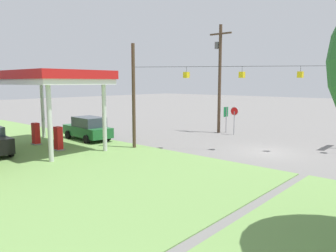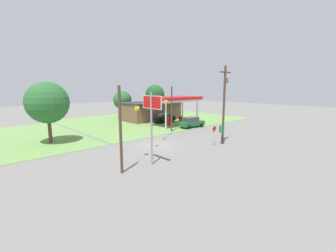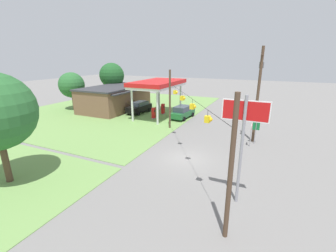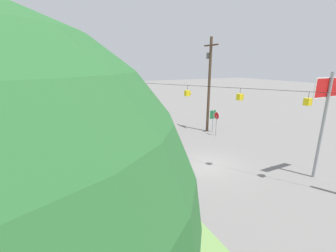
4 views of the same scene
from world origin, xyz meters
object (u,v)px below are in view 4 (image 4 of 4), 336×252
(stop_sign_overhead, at_px, (326,103))
(utility_pole_main, at_px, (209,81))
(car_at_pumps_front, at_px, (101,121))
(fuel_pump_far, at_px, (63,124))
(fuel_pump_near, at_px, (65,132))
(gas_station_canopy, at_px, (59,88))
(stop_sign_roadside, at_px, (217,118))
(car_at_pumps_rear, at_px, (21,129))
(route_sign, at_px, (213,117))

(stop_sign_overhead, height_order, utility_pole_main, utility_pole_main)
(car_at_pumps_front, distance_m, utility_pole_main, 12.63)
(stop_sign_overhead, bearing_deg, fuel_pump_far, 37.34)
(fuel_pump_near, height_order, utility_pole_main, utility_pole_main)
(gas_station_canopy, bearing_deg, utility_pole_main, -110.68)
(stop_sign_roadside, distance_m, utility_pole_main, 4.02)
(car_at_pumps_rear, xyz_separation_m, route_sign, (-6.60, -18.11, 0.75))
(car_at_pumps_rear, height_order, stop_sign_overhead, stop_sign_overhead)
(gas_station_canopy, xyz_separation_m, car_at_pumps_front, (0.41, -3.78, -3.91))
(route_sign, relative_size, utility_pole_main, 0.25)
(car_at_pumps_front, height_order, route_sign, route_sign)
(car_at_pumps_rear, bearing_deg, gas_station_canopy, 85.27)
(car_at_pumps_front, relative_size, utility_pole_main, 0.51)
(utility_pole_main, bearing_deg, car_at_pumps_front, 60.93)
(stop_sign_roadside, bearing_deg, fuel_pump_near, -111.42)
(car_at_pumps_front, bearing_deg, stop_sign_overhead, -144.25)
(fuel_pump_near, distance_m, stop_sign_roadside, 15.04)
(car_at_pumps_front, relative_size, car_at_pumps_rear, 1.01)
(gas_station_canopy, relative_size, route_sign, 4.02)
(route_sign, height_order, utility_pole_main, utility_pole_main)
(fuel_pump_far, distance_m, car_at_pumps_front, 3.96)
(fuel_pump_near, relative_size, car_at_pumps_rear, 0.34)
(fuel_pump_far, bearing_deg, stop_sign_roadside, -121.71)
(gas_station_canopy, height_order, route_sign, gas_station_canopy)
(car_at_pumps_front, bearing_deg, stop_sign_roadside, -121.30)
(fuel_pump_near, bearing_deg, fuel_pump_far, 0.00)
(stop_sign_roadside, bearing_deg, utility_pole_main, 175.38)
(car_at_pumps_rear, relative_size, utility_pole_main, 0.51)
(gas_station_canopy, xyz_separation_m, fuel_pump_far, (1.57, -0.00, -4.08))
(car_at_pumps_front, xyz_separation_m, route_sign, (-6.40, -10.55, 0.75))
(route_sign, bearing_deg, car_at_pumps_rear, 69.97)
(fuel_pump_far, height_order, route_sign, route_sign)
(car_at_pumps_front, height_order, stop_sign_roadside, stop_sign_roadside)
(gas_station_canopy, distance_m, utility_pole_main, 15.09)
(car_at_pumps_front, distance_m, route_sign, 12.36)
(fuel_pump_far, xyz_separation_m, car_at_pumps_rear, (-0.96, 3.79, 0.17))
(stop_sign_roadside, bearing_deg, gas_station_canopy, -116.80)
(route_sign, distance_m, utility_pole_main, 3.80)
(fuel_pump_near, bearing_deg, stop_sign_overhead, -137.41)
(car_at_pumps_front, relative_size, stop_sign_roadside, 1.98)
(gas_station_canopy, height_order, fuel_pump_far, gas_station_canopy)
(fuel_pump_far, height_order, utility_pole_main, utility_pole_main)
(fuel_pump_far, relative_size, route_sign, 0.69)
(route_sign, bearing_deg, stop_sign_overhead, 178.92)
(fuel_pump_near, bearing_deg, route_sign, -107.11)
(gas_station_canopy, distance_m, stop_sign_roadside, 15.94)
(route_sign, bearing_deg, fuel_pump_near, 72.89)
(car_at_pumps_front, xyz_separation_m, stop_sign_overhead, (-17.35, -10.34, 3.94))
(fuel_pump_far, bearing_deg, route_sign, -117.81)
(car_at_pumps_rear, relative_size, stop_sign_overhead, 0.73)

